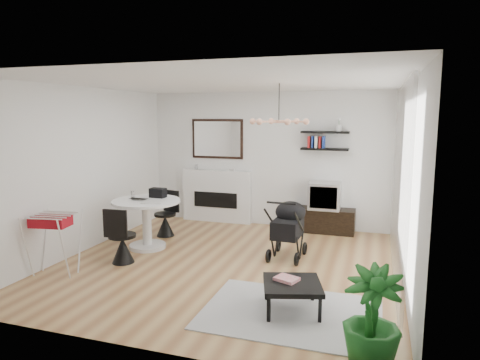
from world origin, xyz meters
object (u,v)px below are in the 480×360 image
(potted_plant, at_px, (372,318))
(crt_tv, at_px, (325,195))
(coffee_table, at_px, (292,286))
(fireplace, at_px, (217,190))
(dining_table, at_px, (147,216))
(drying_rack, at_px, (54,243))
(tv_console, at_px, (322,220))
(stroller, at_px, (288,231))

(potted_plant, bearing_deg, crt_tv, 102.11)
(crt_tv, xyz_separation_m, coffee_table, (0.06, -3.53, -0.41))
(fireplace, xyz_separation_m, potted_plant, (3.22, -4.54, -0.22))
(crt_tv, xyz_separation_m, dining_table, (-2.74, -1.93, -0.17))
(dining_table, bearing_deg, crt_tv, 35.23)
(crt_tv, xyz_separation_m, drying_rack, (-3.35, -3.42, -0.26))
(tv_console, bearing_deg, potted_plant, -77.37)
(crt_tv, bearing_deg, drying_rack, -134.44)
(potted_plant, bearing_deg, dining_table, 146.27)
(dining_table, xyz_separation_m, stroller, (2.37, 0.29, -0.13))
(drying_rack, bearing_deg, dining_table, 58.23)
(fireplace, bearing_deg, stroller, -43.38)
(crt_tv, height_order, dining_table, crt_tv)
(tv_console, relative_size, stroller, 1.25)
(dining_table, height_order, potted_plant, potted_plant)
(stroller, xyz_separation_m, potted_plant, (1.31, -2.74, 0.04))
(dining_table, height_order, stroller, stroller)
(drying_rack, bearing_deg, crt_tv, 36.28)
(tv_console, bearing_deg, stroller, -101.27)
(coffee_table, relative_size, potted_plant, 0.87)
(stroller, bearing_deg, drying_rack, -146.34)
(fireplace, height_order, stroller, fireplace)
(drying_rack, relative_size, coffee_table, 1.09)
(tv_console, distance_m, drying_rack, 4.77)
(dining_table, distance_m, coffee_table, 3.23)
(crt_tv, bearing_deg, coffee_table, -88.99)
(fireplace, relative_size, potted_plant, 2.34)
(crt_tv, height_order, stroller, crt_tv)
(dining_table, bearing_deg, coffee_table, -29.65)
(fireplace, height_order, drying_rack, fireplace)
(fireplace, bearing_deg, potted_plant, -54.70)
(fireplace, relative_size, tv_console, 1.75)
(tv_console, xyz_separation_m, drying_rack, (-3.31, -3.42, 0.23))
(fireplace, height_order, coffee_table, fireplace)
(tv_console, distance_m, crt_tv, 0.49)
(fireplace, relative_size, drying_rack, 2.45)
(fireplace, bearing_deg, tv_console, -3.82)
(tv_console, height_order, potted_plant, potted_plant)
(dining_table, xyz_separation_m, coffee_table, (2.80, -1.59, -0.24))
(tv_console, xyz_separation_m, potted_plant, (0.98, -4.39, 0.23))
(fireplace, xyz_separation_m, stroller, (1.90, -1.80, -0.26))
(stroller, bearing_deg, tv_console, 81.64)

